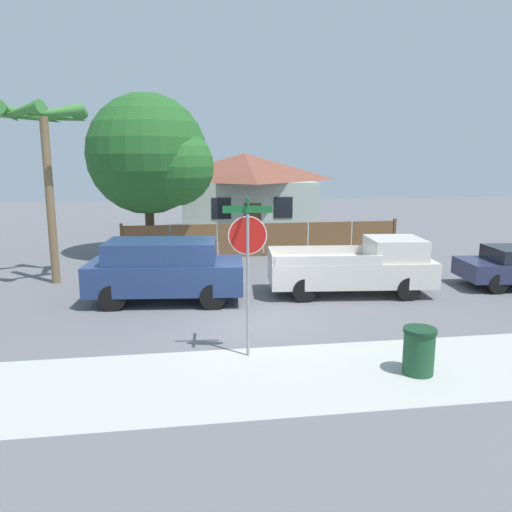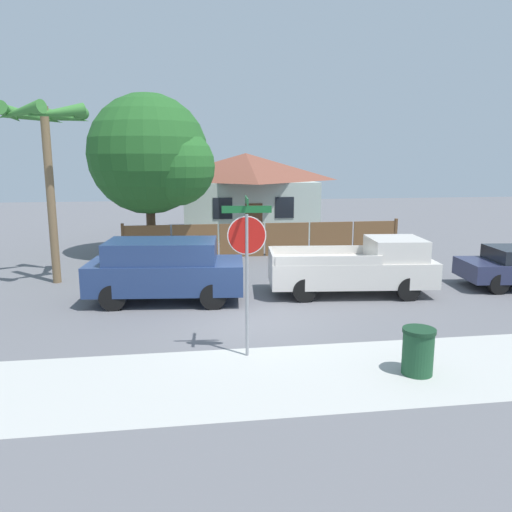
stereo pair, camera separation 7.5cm
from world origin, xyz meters
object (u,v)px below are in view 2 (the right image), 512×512
oak_tree (154,157)px  red_suv (165,269)px  house (246,192)px  stop_sign (247,248)px  palm_tree (45,130)px  trash_bin (418,351)px  orange_pickup (358,267)px

oak_tree → red_suv: bearing=-85.3°
house → stop_sign: size_ratio=2.23×
palm_tree → trash_bin: palm_tree is taller
orange_pickup → house: bearing=103.2°
oak_tree → palm_tree: size_ratio=1.17×
oak_tree → red_suv: oak_tree is taller
red_suv → stop_sign: 5.16m
house → red_suv: 14.68m
red_suv → orange_pickup: 6.05m
orange_pickup → stop_sign: bearing=-126.5°
red_suv → orange_pickup: size_ratio=0.90×
oak_tree → stop_sign: 12.50m
oak_tree → red_suv: size_ratio=1.48×
oak_tree → palm_tree: (-3.25, -4.57, 0.86)m
oak_tree → red_suv: (0.61, -7.51, -3.33)m
red_suv → orange_pickup: (6.04, -0.03, -0.15)m
palm_tree → red_suv: (3.87, -2.94, -4.19)m
trash_bin → red_suv: bearing=130.6°
oak_tree → orange_pickup: bearing=-48.5°
red_suv → oak_tree: bearing=100.4°
stop_sign → trash_bin: bearing=-19.6°
red_suv → stop_sign: bearing=-61.8°
house → stop_sign: bearing=-97.0°
stop_sign → trash_bin: stop_sign is taller
house → stop_sign: (-2.29, -18.59, 0.03)m
oak_tree → palm_tree: oak_tree is taller
red_suv → stop_sign: stop_sign is taller
house → orange_pickup: 14.23m
stop_sign → oak_tree: bearing=105.8°
palm_tree → red_suv: 6.42m
palm_tree → stop_sign: 9.89m
red_suv → trash_bin: size_ratio=5.01×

